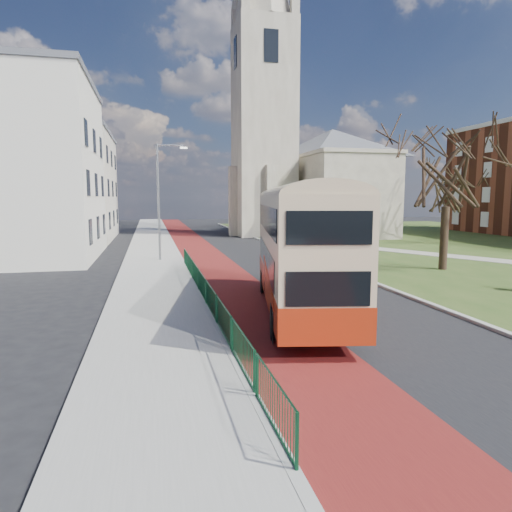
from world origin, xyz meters
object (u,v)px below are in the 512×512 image
object	(u,v)px
winter_tree_near	(448,156)
winter_tree_far	(446,187)
streetlamp	(161,196)
bus	(300,243)

from	to	relation	value
winter_tree_near	winter_tree_far	distance (m)	17.49
streetlamp	winter_tree_near	world-z (taller)	winter_tree_near
winter_tree_far	bus	bearing A→B (deg)	-134.81
streetlamp	bus	bearing A→B (deg)	-73.18
bus	winter_tree_far	distance (m)	31.47
streetlamp	winter_tree_near	xyz separation A→B (m)	(16.83, -7.90, 2.37)
streetlamp	bus	xyz separation A→B (m)	(4.81, -15.93, -1.88)
bus	winter_tree_far	size ratio (longest dim) A/B	1.49
winter_tree_far	streetlamp	bearing A→B (deg)	-166.80
streetlamp	bus	size ratio (longest dim) A/B	0.69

